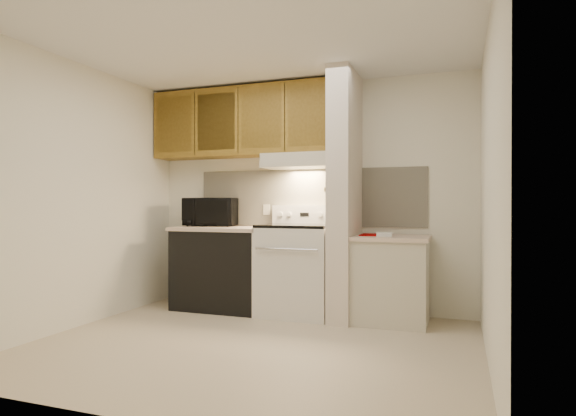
% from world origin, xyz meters
% --- Properties ---
extents(floor, '(3.60, 3.60, 0.00)m').
position_xyz_m(floor, '(0.00, 0.00, 0.00)').
color(floor, beige).
rests_on(floor, ground).
extents(ceiling, '(3.60, 3.60, 0.00)m').
position_xyz_m(ceiling, '(0.00, 0.00, 2.50)').
color(ceiling, white).
rests_on(ceiling, wall_back).
extents(wall_back, '(3.60, 2.50, 0.02)m').
position_xyz_m(wall_back, '(0.00, 1.50, 1.25)').
color(wall_back, white).
rests_on(wall_back, floor).
extents(wall_left, '(0.02, 3.00, 2.50)m').
position_xyz_m(wall_left, '(-1.80, 0.00, 1.25)').
color(wall_left, white).
rests_on(wall_left, floor).
extents(wall_right, '(0.02, 3.00, 2.50)m').
position_xyz_m(wall_right, '(1.80, 0.00, 1.25)').
color(wall_right, white).
rests_on(wall_right, floor).
extents(backsplash, '(2.60, 0.02, 0.63)m').
position_xyz_m(backsplash, '(0.00, 1.49, 1.24)').
color(backsplash, beige).
rests_on(backsplash, wall_back).
extents(range_body, '(0.76, 0.65, 0.92)m').
position_xyz_m(range_body, '(0.00, 1.16, 0.46)').
color(range_body, silver).
rests_on(range_body, floor).
extents(oven_window, '(0.50, 0.01, 0.30)m').
position_xyz_m(oven_window, '(0.00, 0.84, 0.50)').
color(oven_window, black).
rests_on(oven_window, range_body).
extents(oven_handle, '(0.65, 0.02, 0.02)m').
position_xyz_m(oven_handle, '(0.00, 0.80, 0.72)').
color(oven_handle, silver).
rests_on(oven_handle, range_body).
extents(cooktop, '(0.74, 0.64, 0.03)m').
position_xyz_m(cooktop, '(0.00, 1.16, 0.94)').
color(cooktop, black).
rests_on(cooktop, range_body).
extents(range_backguard, '(0.76, 0.08, 0.20)m').
position_xyz_m(range_backguard, '(0.00, 1.44, 1.05)').
color(range_backguard, silver).
rests_on(range_backguard, range_body).
extents(range_display, '(0.10, 0.01, 0.04)m').
position_xyz_m(range_display, '(0.00, 1.40, 1.05)').
color(range_display, black).
rests_on(range_display, range_backguard).
extents(range_knob_left_outer, '(0.05, 0.02, 0.05)m').
position_xyz_m(range_knob_left_outer, '(-0.28, 1.40, 1.05)').
color(range_knob_left_outer, silver).
rests_on(range_knob_left_outer, range_backguard).
extents(range_knob_left_inner, '(0.05, 0.02, 0.05)m').
position_xyz_m(range_knob_left_inner, '(-0.18, 1.40, 1.05)').
color(range_knob_left_inner, silver).
rests_on(range_knob_left_inner, range_backguard).
extents(range_knob_right_inner, '(0.05, 0.02, 0.05)m').
position_xyz_m(range_knob_right_inner, '(0.18, 1.40, 1.05)').
color(range_knob_right_inner, silver).
rests_on(range_knob_right_inner, range_backguard).
extents(range_knob_right_outer, '(0.05, 0.02, 0.05)m').
position_xyz_m(range_knob_right_outer, '(0.28, 1.40, 1.05)').
color(range_knob_right_outer, silver).
rests_on(range_knob_right_outer, range_backguard).
extents(dishwasher_front, '(1.00, 0.63, 0.87)m').
position_xyz_m(dishwasher_front, '(-0.88, 1.17, 0.43)').
color(dishwasher_front, black).
rests_on(dishwasher_front, floor).
extents(left_countertop, '(1.04, 0.67, 0.04)m').
position_xyz_m(left_countertop, '(-0.88, 1.17, 0.89)').
color(left_countertop, beige).
rests_on(left_countertop, dishwasher_front).
extents(spoon_rest, '(0.21, 0.11, 0.01)m').
position_xyz_m(spoon_rest, '(-1.19, 1.19, 0.92)').
color(spoon_rest, black).
rests_on(spoon_rest, left_countertop).
extents(teal_jar, '(0.10, 0.10, 0.09)m').
position_xyz_m(teal_jar, '(-1.07, 1.39, 0.96)').
color(teal_jar, '#306B65').
rests_on(teal_jar, left_countertop).
extents(outlet, '(0.08, 0.01, 0.12)m').
position_xyz_m(outlet, '(-0.48, 1.48, 1.10)').
color(outlet, beige).
rests_on(outlet, backsplash).
extents(microwave, '(0.65, 0.51, 0.32)m').
position_xyz_m(microwave, '(-1.10, 1.31, 1.07)').
color(microwave, black).
rests_on(microwave, left_countertop).
extents(partition_pillar, '(0.22, 0.70, 2.50)m').
position_xyz_m(partition_pillar, '(0.51, 1.15, 1.25)').
color(partition_pillar, beige).
rests_on(partition_pillar, floor).
extents(pillar_trim, '(0.01, 0.70, 0.04)m').
position_xyz_m(pillar_trim, '(0.39, 1.15, 1.30)').
color(pillar_trim, olive).
rests_on(pillar_trim, partition_pillar).
extents(knife_strip, '(0.02, 0.42, 0.04)m').
position_xyz_m(knife_strip, '(0.39, 1.10, 1.32)').
color(knife_strip, black).
rests_on(knife_strip, partition_pillar).
extents(knife_blade_a, '(0.01, 0.03, 0.16)m').
position_xyz_m(knife_blade_a, '(0.38, 0.93, 1.22)').
color(knife_blade_a, silver).
rests_on(knife_blade_a, knife_strip).
extents(knife_handle_a, '(0.02, 0.02, 0.10)m').
position_xyz_m(knife_handle_a, '(0.38, 0.93, 1.37)').
color(knife_handle_a, black).
rests_on(knife_handle_a, knife_strip).
extents(knife_blade_b, '(0.01, 0.04, 0.18)m').
position_xyz_m(knife_blade_b, '(0.38, 1.03, 1.21)').
color(knife_blade_b, silver).
rests_on(knife_blade_b, knife_strip).
extents(knife_handle_b, '(0.02, 0.02, 0.10)m').
position_xyz_m(knife_handle_b, '(0.38, 1.02, 1.37)').
color(knife_handle_b, black).
rests_on(knife_handle_b, knife_strip).
extents(knife_blade_c, '(0.01, 0.04, 0.20)m').
position_xyz_m(knife_blade_c, '(0.38, 1.11, 1.20)').
color(knife_blade_c, silver).
rests_on(knife_blade_c, knife_strip).
extents(knife_handle_c, '(0.02, 0.02, 0.10)m').
position_xyz_m(knife_handle_c, '(0.38, 1.09, 1.37)').
color(knife_handle_c, black).
rests_on(knife_handle_c, knife_strip).
extents(knife_blade_d, '(0.01, 0.04, 0.16)m').
position_xyz_m(knife_blade_d, '(0.38, 1.18, 1.22)').
color(knife_blade_d, silver).
rests_on(knife_blade_d, knife_strip).
extents(knife_handle_d, '(0.02, 0.02, 0.10)m').
position_xyz_m(knife_handle_d, '(0.38, 1.19, 1.37)').
color(knife_handle_d, black).
rests_on(knife_handle_d, knife_strip).
extents(knife_blade_e, '(0.01, 0.04, 0.18)m').
position_xyz_m(knife_blade_e, '(0.38, 1.26, 1.21)').
color(knife_blade_e, silver).
rests_on(knife_blade_e, knife_strip).
extents(knife_handle_e, '(0.02, 0.02, 0.10)m').
position_xyz_m(knife_handle_e, '(0.38, 1.26, 1.37)').
color(knife_handle_e, black).
rests_on(knife_handle_e, knife_strip).
extents(oven_mitt, '(0.03, 0.11, 0.25)m').
position_xyz_m(oven_mitt, '(0.38, 1.32, 1.14)').
color(oven_mitt, slate).
rests_on(oven_mitt, partition_pillar).
extents(right_cab_base, '(0.70, 0.60, 0.81)m').
position_xyz_m(right_cab_base, '(0.97, 1.15, 0.40)').
color(right_cab_base, beige).
rests_on(right_cab_base, floor).
extents(right_countertop, '(0.74, 0.64, 0.04)m').
position_xyz_m(right_countertop, '(0.97, 1.15, 0.83)').
color(right_countertop, beige).
rests_on(right_countertop, right_cab_base).
extents(red_folder, '(0.24, 0.33, 0.01)m').
position_xyz_m(red_folder, '(0.79, 1.17, 0.86)').
color(red_folder, '#9B0100').
rests_on(red_folder, right_countertop).
extents(white_box, '(0.16, 0.11, 0.04)m').
position_xyz_m(white_box, '(0.92, 1.05, 0.87)').
color(white_box, white).
rests_on(white_box, right_countertop).
extents(range_hood, '(0.78, 0.44, 0.15)m').
position_xyz_m(range_hood, '(0.00, 1.28, 1.62)').
color(range_hood, beige).
rests_on(range_hood, upper_cabinets).
extents(hood_lip, '(0.78, 0.04, 0.06)m').
position_xyz_m(hood_lip, '(0.00, 1.07, 1.58)').
color(hood_lip, beige).
rests_on(hood_lip, range_hood).
extents(upper_cabinets, '(2.18, 0.33, 0.77)m').
position_xyz_m(upper_cabinets, '(-0.69, 1.32, 2.08)').
color(upper_cabinets, olive).
rests_on(upper_cabinets, wall_back).
extents(cab_door_a, '(0.46, 0.01, 0.63)m').
position_xyz_m(cab_door_a, '(-1.51, 1.17, 2.08)').
color(cab_door_a, olive).
rests_on(cab_door_a, upper_cabinets).
extents(cab_gap_a, '(0.01, 0.01, 0.73)m').
position_xyz_m(cab_gap_a, '(-1.23, 1.16, 2.08)').
color(cab_gap_a, black).
rests_on(cab_gap_a, upper_cabinets).
extents(cab_door_b, '(0.46, 0.01, 0.63)m').
position_xyz_m(cab_door_b, '(-0.96, 1.17, 2.08)').
color(cab_door_b, olive).
rests_on(cab_door_b, upper_cabinets).
extents(cab_gap_b, '(0.01, 0.01, 0.73)m').
position_xyz_m(cab_gap_b, '(-0.69, 1.16, 2.08)').
color(cab_gap_b, black).
rests_on(cab_gap_b, upper_cabinets).
extents(cab_door_c, '(0.46, 0.01, 0.63)m').
position_xyz_m(cab_door_c, '(-0.42, 1.17, 2.08)').
color(cab_door_c, olive).
rests_on(cab_door_c, upper_cabinets).
extents(cab_gap_c, '(0.01, 0.01, 0.73)m').
position_xyz_m(cab_gap_c, '(-0.14, 1.16, 2.08)').
color(cab_gap_c, black).
rests_on(cab_gap_c, upper_cabinets).
extents(cab_door_d, '(0.46, 0.01, 0.63)m').
position_xyz_m(cab_door_d, '(0.13, 1.17, 2.08)').
color(cab_door_d, olive).
rests_on(cab_door_d, upper_cabinets).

